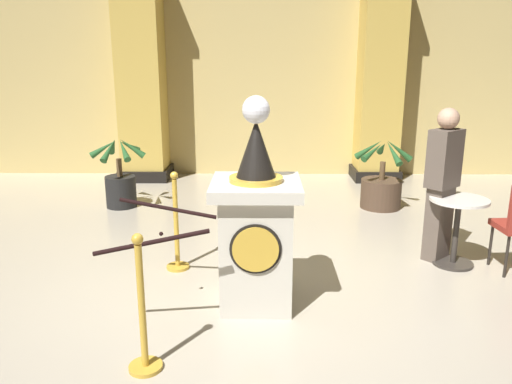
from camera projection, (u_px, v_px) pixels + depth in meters
ground_plane at (258, 307)px, 4.47m from camera, size 12.65×12.65×0.00m
back_wall at (261, 72)px, 9.17m from camera, size 12.65×0.16×3.79m
pedestal_clock at (256, 228)px, 4.35m from camera, size 0.76×0.76×1.85m
stanchion_near at (177, 235)px, 5.19m from camera, size 0.24×0.24×1.04m
stanchion_far at (143, 324)px, 3.48m from camera, size 0.24×0.24×1.02m
velvet_rope at (161, 224)px, 4.22m from camera, size 0.92×0.95×0.22m
column_left at (142, 77)px, 8.80m from camera, size 0.91×0.91×3.64m
column_right at (380, 78)px, 8.75m from camera, size 0.85×0.85×3.64m
potted_palm_left at (120, 182)px, 7.38m from camera, size 0.80×0.73×1.06m
potted_palm_right at (381, 188)px, 7.35m from camera, size 0.82×0.84×1.04m
bystander_guest at (442, 182)px, 5.31m from camera, size 0.42×0.40×1.65m
cafe_table at (457, 223)px, 5.26m from camera, size 0.60×0.60×0.73m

